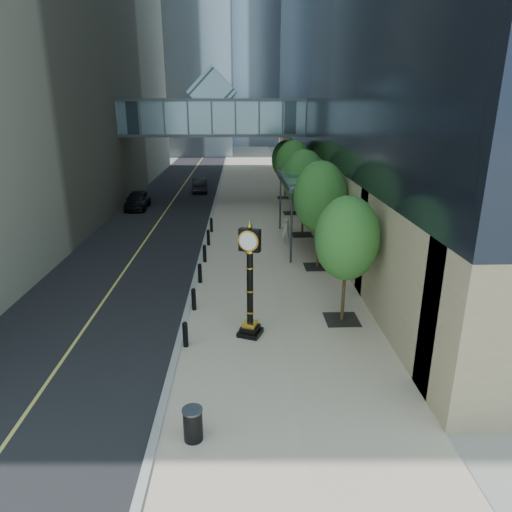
# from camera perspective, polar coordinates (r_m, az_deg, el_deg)

# --- Properties ---
(ground) EXTENTS (320.00, 320.00, 0.00)m
(ground) POSITION_cam_1_polar(r_m,az_deg,el_deg) (16.66, 0.37, -12.95)
(ground) COLOR gray
(ground) RESTS_ON ground
(road) EXTENTS (8.00, 180.00, 0.02)m
(road) POSITION_cam_1_polar(r_m,az_deg,el_deg) (55.25, -8.63, 9.33)
(road) COLOR black
(road) RESTS_ON ground
(sidewalk) EXTENTS (8.00, 180.00, 0.06)m
(sidewalk) POSITION_cam_1_polar(r_m,az_deg,el_deg) (54.90, -0.20, 9.50)
(sidewalk) COLOR tan
(sidewalk) RESTS_ON ground
(curb) EXTENTS (0.25, 180.00, 0.07)m
(curb) POSITION_cam_1_polar(r_m,az_deg,el_deg) (54.93, -4.43, 9.45)
(curb) COLOR gray
(curb) RESTS_ON ground
(distant_tower_c) EXTENTS (22.00, 22.00, 65.00)m
(distant_tower_c) POSITION_cam_1_polar(r_m,az_deg,el_deg) (136.38, -4.68, 28.59)
(distant_tower_c) COLOR #AAC0D6
(distant_tower_c) RESTS_ON ground
(skywalk) EXTENTS (17.00, 4.20, 5.80)m
(skywalk) POSITION_cam_1_polar(r_m,az_deg,el_deg) (42.26, -5.39, 17.17)
(skywalk) COLOR #476472
(skywalk) RESTS_ON ground
(entrance_canopy) EXTENTS (3.00, 8.00, 4.38)m
(entrance_canopy) POSITION_cam_1_polar(r_m,az_deg,el_deg) (28.83, 6.32, 9.46)
(entrance_canopy) COLOR #383F44
(entrance_canopy) RESTS_ON ground
(bollard_row) EXTENTS (0.20, 16.20, 0.90)m
(bollard_row) POSITION_cam_1_polar(r_m,az_deg,el_deg) (24.68, -6.71, -0.95)
(bollard_row) COLOR black
(bollard_row) RESTS_ON sidewalk
(street_trees) EXTENTS (2.86, 28.59, 5.89)m
(street_trees) POSITION_cam_1_polar(r_m,az_deg,el_deg) (31.01, 5.97, 9.53)
(street_trees) COLOR black
(street_trees) RESTS_ON sidewalk
(street_clock) EXTENTS (1.10, 1.10, 4.49)m
(street_clock) POSITION_cam_1_polar(r_m,az_deg,el_deg) (17.37, -0.76, -4.12)
(street_clock) COLOR black
(street_clock) RESTS_ON sidewalk
(trash_bin) EXTENTS (0.65, 0.65, 0.90)m
(trash_bin) POSITION_cam_1_polar(r_m,az_deg,el_deg) (13.15, -7.88, -20.22)
(trash_bin) COLOR black
(trash_bin) RESTS_ON sidewalk
(pedestrian) EXTENTS (0.71, 0.60, 1.66)m
(pedestrian) POSITION_cam_1_polar(r_m,az_deg,el_deg) (29.57, 3.72, 3.22)
(pedestrian) COLOR #B7B2A8
(pedestrian) RESTS_ON sidewalk
(car_near) EXTENTS (1.95, 4.48, 1.50)m
(car_near) POSITION_cam_1_polar(r_m,az_deg,el_deg) (40.93, -14.62, 6.81)
(car_near) COLOR black
(car_near) RESTS_ON road
(car_far) EXTENTS (1.86, 4.39, 1.41)m
(car_far) POSITION_cam_1_polar(r_m,az_deg,el_deg) (47.96, -7.03, 8.87)
(car_far) COLOR black
(car_far) RESTS_ON road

